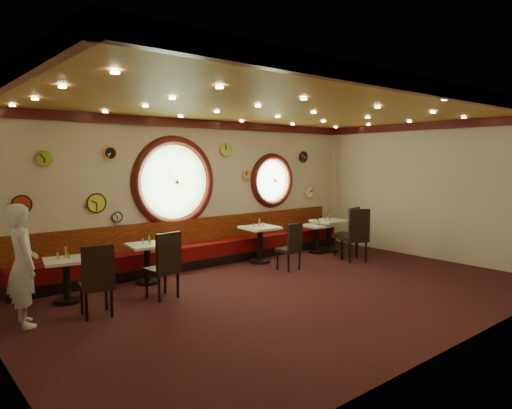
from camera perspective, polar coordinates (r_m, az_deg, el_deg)
name	(u,v)px	position (r m, az deg, el deg)	size (l,w,h in m)	color
floor	(290,292)	(8.20, 4.32, -10.86)	(9.00, 6.00, 0.00)	black
ceiling	(292,108)	(7.92, 4.49, 11.95)	(9.00, 6.00, 0.02)	#C08C36
wall_back	(198,192)	(10.27, -7.30, 1.53)	(9.00, 0.02, 3.20)	beige
wall_front	(462,219)	(6.12, 24.30, -1.68)	(9.00, 0.02, 3.20)	beige
wall_right	(429,191)	(11.48, 20.80, 1.64)	(0.02, 6.00, 3.20)	beige
molding_back	(198,124)	(10.23, -7.26, 9.98)	(9.00, 0.10, 0.18)	#3E0D0B
molding_front	(463,94)	(6.15, 24.46, 12.46)	(9.00, 0.10, 0.18)	#3E0D0B
molding_right	(430,126)	(11.44, 20.94, 9.19)	(0.10, 6.00, 0.18)	#3E0D0B
banquette_base	(205,260)	(10.25, -6.35, -6.95)	(8.00, 0.55, 0.20)	black
banquette_seat	(205,249)	(10.20, -6.37, -5.58)	(8.00, 0.55, 0.30)	#580708
banquette_back	(200,230)	(10.31, -7.07, -3.21)	(8.00, 0.10, 0.55)	#5B0707
porthole_left_glass	(174,182)	(9.94, -10.23, 2.79)	(1.66, 1.66, 0.02)	#8ECE7B
porthole_left_frame	(174,182)	(9.93, -10.19, 2.79)	(1.98, 1.98, 0.18)	#3E0D0B
porthole_left_ring	(175,182)	(9.90, -10.11, 2.79)	(1.61, 1.61, 0.03)	gold
porthole_right_glass	(272,180)	(11.57, 1.96, 3.02)	(1.10, 1.10, 0.02)	#8ECE7B
porthole_right_frame	(272,181)	(11.56, 2.01, 3.02)	(1.38, 1.38, 0.18)	#3E0D0B
porthole_right_ring	(273,181)	(11.54, 2.11, 3.01)	(1.09, 1.09, 0.03)	gold
wall_clock_0	(309,192)	(12.50, 6.70, 1.57)	(0.34, 0.34, 0.03)	white
wall_clock_1	(22,205)	(8.85, -27.25, -0.03)	(0.32, 0.32, 0.03)	red
wall_clock_2	(110,153)	(9.29, -17.78, 6.13)	(0.24, 0.24, 0.03)	black
wall_clock_3	(303,157)	(12.29, 5.94, 5.94)	(0.28, 0.28, 0.03)	black
wall_clock_4	(226,150)	(10.63, -3.81, 6.82)	(0.30, 0.30, 0.03)	#A1DF45
wall_clock_5	(246,175)	(10.99, -1.24, 3.67)	(0.22, 0.22, 0.03)	gold
wall_clock_6	(117,217)	(9.40, -16.98, -1.50)	(0.20, 0.20, 0.03)	white
wall_clock_7	(96,203)	(9.22, -19.33, 0.17)	(0.36, 0.36, 0.03)	yellow
wall_clock_8	(44,158)	(8.91, -24.96, 5.26)	(0.26, 0.26, 0.03)	#91D32A
table_a	(66,275)	(8.11, -22.62, -8.16)	(0.77, 0.77, 0.72)	black
table_b	(147,259)	(8.86, -13.43, -6.59)	(0.76, 0.76, 0.75)	black
table_c	(260,240)	(10.33, 0.51, -4.44)	(0.82, 0.82, 0.82)	black
table_d	(329,232)	(11.74, 9.13, -3.36)	(0.78, 0.78, 0.80)	black
table_e	(317,235)	(11.51, 7.63, -3.82)	(0.65, 0.65, 0.71)	black
chair_a	(97,276)	(7.16, -19.24, -8.43)	(0.52, 0.52, 0.68)	black
chair_b	(165,261)	(7.78, -11.27, -6.93)	(0.52, 0.52, 0.70)	black
chair_c	(292,243)	(9.62, 4.49, -4.87)	(0.44, 0.44, 0.62)	black
chair_d	(350,228)	(11.25, 11.64, -2.93)	(0.59, 0.59, 0.73)	black
chair_e	(356,232)	(10.59, 12.45, -3.33)	(0.67, 0.67, 0.76)	black
condiment_a_salt	(58,256)	(8.08, -23.54, -5.90)	(0.04, 0.04, 0.11)	silver
condiment_b_salt	(143,241)	(8.79, -13.97, -4.48)	(0.04, 0.04, 0.11)	silver
condiment_c_salt	(254,225)	(10.24, -0.28, -2.56)	(0.03, 0.03, 0.09)	#BBBBBF
condiment_d_salt	(325,219)	(11.60, 8.63, -1.76)	(0.03, 0.03, 0.09)	silver
condiment_a_pepper	(69,256)	(8.01, -22.32, -6.02)	(0.03, 0.03, 0.09)	#BBBCC0
condiment_b_pepper	(150,241)	(8.76, -13.15, -4.49)	(0.04, 0.04, 0.11)	silver
condiment_c_pepper	(263,224)	(10.23, 0.86, -2.49)	(0.04, 0.04, 0.11)	silver
condiment_d_pepper	(330,218)	(11.66, 9.19, -1.68)	(0.04, 0.04, 0.11)	silver
condiment_a_bottle	(66,252)	(8.16, -22.64, -5.50)	(0.06, 0.06, 0.18)	yellow
condiment_b_bottle	(149,238)	(8.94, -13.20, -4.14)	(0.05, 0.05, 0.16)	gold
condiment_c_bottle	(259,222)	(10.44, 0.41, -2.17)	(0.05, 0.05, 0.17)	yellow
condiment_d_bottle	(328,216)	(11.87, 9.03, -1.48)	(0.04, 0.04, 0.14)	gold
condiment_e_salt	(315,223)	(11.45, 7.32, -2.33)	(0.03, 0.03, 0.09)	#B9B9BE
condiment_e_pepper	(319,223)	(11.39, 7.87, -2.31)	(0.04, 0.04, 0.11)	#BDBDC1
condiment_e_bottle	(318,222)	(11.51, 7.72, -2.12)	(0.05, 0.05, 0.15)	gold
waiter	(23,265)	(7.19, -27.14, -6.74)	(0.63, 0.41, 1.72)	silver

